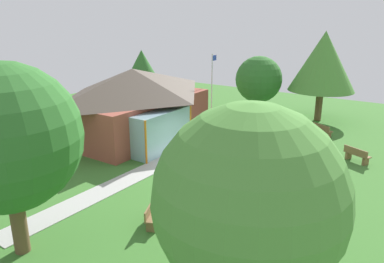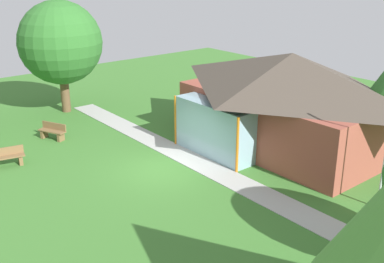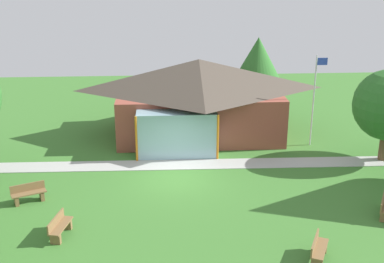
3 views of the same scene
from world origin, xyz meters
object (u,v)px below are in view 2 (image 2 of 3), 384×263
(pavilion, at_px, (286,99))
(bench_mid_left, at_px, (53,132))
(tree_west_hedge, at_px, (60,43))
(bench_front_left, at_px, (7,158))

(pavilion, distance_m, bench_mid_left, 11.85)
(pavilion, distance_m, tree_west_hedge, 13.50)
(bench_mid_left, bearing_deg, tree_west_hedge, -57.81)
(bench_mid_left, bearing_deg, pavilion, -158.21)
(bench_mid_left, bearing_deg, bench_front_left, 98.25)
(tree_west_hedge, bearing_deg, bench_front_left, -43.69)
(bench_front_left, distance_m, tree_west_hedge, 8.96)
(pavilion, bearing_deg, tree_west_hedge, -154.40)
(pavilion, relative_size, tree_west_hedge, 1.60)
(pavilion, height_order, bench_front_left, pavilion)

